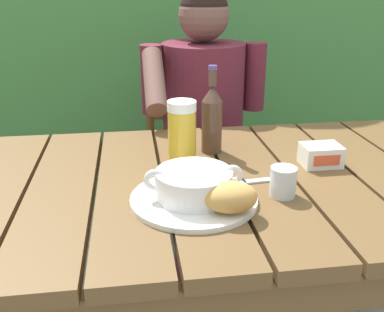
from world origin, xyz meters
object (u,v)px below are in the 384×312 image
object	(u,v)px
chair_near_diner	(197,155)
soup_bowl	(194,183)
serving_plate	(194,199)
beer_glass	(182,132)
person_eating	(204,118)
bread_roll	(230,197)
beer_bottle	(212,118)
water_glass_small	(283,182)
butter_tub	(321,155)
table_knife	(244,182)

from	to	relation	value
chair_near_diner	soup_bowl	bearing A→B (deg)	-99.10
chair_near_diner	soup_bowl	size ratio (longest dim) A/B	4.29
serving_plate	beer_glass	size ratio (longest dim) A/B	1.68
person_eating	bread_roll	size ratio (longest dim) A/B	9.88
chair_near_diner	bread_roll	distance (m)	1.09
chair_near_diner	person_eating	bearing A→B (deg)	-90.85
beer_bottle	water_glass_small	size ratio (longest dim) A/B	3.58
chair_near_diner	serving_plate	bearing A→B (deg)	-99.10
butter_tub	person_eating	bearing A→B (deg)	109.91
serving_plate	soup_bowl	world-z (taller)	soup_bowl
chair_near_diner	beer_glass	xyz separation A→B (m)	(-0.15, -0.72, 0.36)
beer_glass	table_knife	bearing A→B (deg)	-50.33
soup_bowl	beer_bottle	bearing A→B (deg)	72.45
beer_glass	table_knife	world-z (taller)	beer_glass
soup_bowl	butter_tub	distance (m)	0.40
beer_bottle	table_knife	distance (m)	0.25
person_eating	water_glass_small	distance (m)	0.77
butter_tub	bread_roll	bearing A→B (deg)	-141.91
soup_bowl	butter_tub	bearing A→B (deg)	23.60
beer_glass	butter_tub	xyz separation A→B (m)	(0.37, -0.07, -0.06)
serving_plate	bread_roll	size ratio (longest dim) A/B	2.37
bread_roll	table_knife	size ratio (longest dim) A/B	0.80
table_knife	person_eating	bearing A→B (deg)	88.68
butter_tub	serving_plate	bearing A→B (deg)	-156.40
person_eating	beer_bottle	size ratio (longest dim) A/B	4.80
water_glass_small	chair_near_diner	bearing A→B (deg)	93.19
person_eating	soup_bowl	size ratio (longest dim) A/B	5.39
soup_bowl	beer_bottle	size ratio (longest dim) A/B	0.89
chair_near_diner	beer_glass	size ratio (longest dim) A/B	5.58
water_glass_small	butter_tub	bearing A→B (deg)	45.00
soup_bowl	table_knife	bearing A→B (deg)	29.16
beer_bottle	person_eating	bearing A→B (deg)	83.17
bread_roll	butter_tub	xyz separation A→B (m)	(0.30, 0.24, -0.02)
chair_near_diner	butter_tub	size ratio (longest dim) A/B	9.33
chair_near_diner	water_glass_small	size ratio (longest dim) A/B	13.70
chair_near_diner	soup_bowl	distance (m)	1.02
butter_tub	table_knife	distance (m)	0.25
chair_near_diner	bread_roll	bearing A→B (deg)	-94.87
person_eating	butter_tub	world-z (taller)	person_eating
person_eating	table_knife	size ratio (longest dim) A/B	7.91
bread_roll	table_knife	distance (m)	0.17
person_eating	butter_tub	distance (m)	0.64
beer_glass	soup_bowl	bearing A→B (deg)	-90.49
chair_near_diner	soup_bowl	xyz separation A→B (m)	(-0.15, -0.96, 0.32)
chair_near_diner	beer_bottle	bearing A→B (deg)	-95.03
serving_plate	table_knife	distance (m)	0.15
chair_near_diner	beer_bottle	world-z (taller)	beer_bottle
serving_plate	water_glass_small	bearing A→B (deg)	-0.04
chair_near_diner	serving_plate	xyz separation A→B (m)	(-0.15, -0.96, 0.28)
person_eating	beer_glass	bearing A→B (deg)	-105.81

